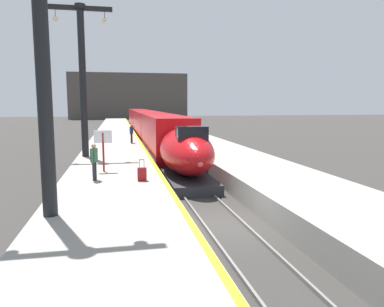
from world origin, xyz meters
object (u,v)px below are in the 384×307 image
(passenger_mid_platform, at_px, (131,132))
(station_column_mid, at_px, (82,67))
(rolling_suitcase, at_px, (142,174))
(departure_info_board, at_px, (103,142))
(passenger_near_edge, at_px, (94,159))
(station_column_near, at_px, (41,34))
(highspeed_train_main, at_px, (149,125))

(passenger_mid_platform, bearing_deg, station_column_mid, -112.86)
(station_column_mid, height_order, passenger_mid_platform, station_column_mid)
(rolling_suitcase, height_order, departure_info_board, departure_info_board)
(passenger_near_edge, relative_size, rolling_suitcase, 1.72)
(station_column_near, distance_m, rolling_suitcase, 7.62)
(station_column_mid, bearing_deg, station_column_near, -90.00)
(station_column_mid, relative_size, passenger_near_edge, 5.75)
(rolling_suitcase, bearing_deg, station_column_mid, 109.94)
(station_column_mid, relative_size, rolling_suitcase, 9.89)
(highspeed_train_main, relative_size, station_column_near, 6.35)
(highspeed_train_main, height_order, passenger_mid_platform, highspeed_train_main)
(station_column_near, relative_size, departure_info_board, 4.27)
(station_column_near, distance_m, passenger_near_edge, 6.93)
(passenger_near_edge, xyz_separation_m, rolling_suitcase, (2.10, -0.54, -0.69))
(passenger_near_edge, height_order, departure_info_board, departure_info_board)
(station_column_near, height_order, passenger_mid_platform, station_column_near)
(highspeed_train_main, distance_m, passenger_mid_platform, 11.92)
(passenger_near_edge, bearing_deg, rolling_suitcase, -14.46)
(highspeed_train_main, distance_m, rolling_suitcase, 28.36)
(station_column_near, bearing_deg, departure_info_board, 79.47)
(rolling_suitcase, bearing_deg, passenger_mid_platform, 89.34)
(passenger_mid_platform, xyz_separation_m, rolling_suitcase, (-0.19, -16.58, -0.69))
(passenger_mid_platform, distance_m, rolling_suitcase, 16.59)
(station_column_near, bearing_deg, passenger_mid_platform, 81.08)
(station_column_near, distance_m, departure_info_board, 8.49)
(highspeed_train_main, xyz_separation_m, departure_info_board, (-4.53, -25.49, 0.60))
(departure_info_board, bearing_deg, rolling_suitcase, -57.04)
(station_column_mid, height_order, passenger_near_edge, station_column_mid)
(station_column_mid, relative_size, passenger_mid_platform, 5.75)
(station_column_mid, xyz_separation_m, rolling_suitcase, (3.14, -8.67, -5.50))
(station_column_near, bearing_deg, highspeed_train_main, 79.83)
(highspeed_train_main, relative_size, departure_info_board, 27.10)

